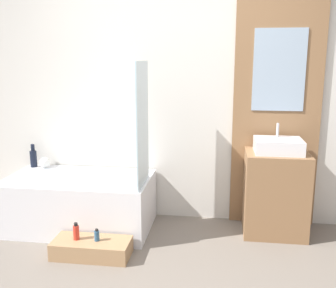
% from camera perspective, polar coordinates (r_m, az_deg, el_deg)
% --- Properties ---
extents(wall_tiled_back, '(4.20, 0.06, 2.60)m').
position_cam_1_polar(wall_tiled_back, '(3.88, 0.74, 7.86)').
color(wall_tiled_back, silver).
rests_on(wall_tiled_back, ground_plane).
extents(wall_wood_accent, '(0.81, 0.04, 2.60)m').
position_cam_1_polar(wall_wood_accent, '(3.83, 15.63, 7.54)').
color(wall_wood_accent, '#8E6642').
rests_on(wall_wood_accent, ground_plane).
extents(bathtub, '(1.35, 0.75, 0.50)m').
position_cam_1_polar(bathtub, '(3.90, -12.65, -8.23)').
color(bathtub, white).
rests_on(bathtub, ground_plane).
extents(glass_shower_screen, '(0.01, 0.47, 1.08)m').
position_cam_1_polar(glass_shower_screen, '(3.40, -3.72, 2.83)').
color(glass_shower_screen, silver).
rests_on(glass_shower_screen, bathtub).
extents(wooden_step_bench, '(0.64, 0.29, 0.14)m').
position_cam_1_polar(wooden_step_bench, '(3.41, -11.00, -14.61)').
color(wooden_step_bench, '#A87F56').
rests_on(wooden_step_bench, ground_plane).
extents(vanity_cabinet, '(0.56, 0.46, 0.77)m').
position_cam_1_polar(vanity_cabinet, '(3.78, 15.30, -6.92)').
color(vanity_cabinet, '#8E6642').
rests_on(vanity_cabinet, ground_plane).
extents(sink, '(0.42, 0.34, 0.25)m').
position_cam_1_polar(sink, '(3.66, 15.69, -0.25)').
color(sink, white).
rests_on(sink, vanity_cabinet).
extents(vase_tall_dark, '(0.07, 0.07, 0.24)m').
position_cam_1_polar(vase_tall_dark, '(4.29, -18.95, -1.88)').
color(vase_tall_dark, black).
rests_on(vase_tall_dark, bathtub).
extents(vase_round_light, '(0.11, 0.11, 0.11)m').
position_cam_1_polar(vase_round_light, '(4.22, -17.44, -2.58)').
color(vase_round_light, silver).
rests_on(vase_round_light, bathtub).
extents(bottle_soap_primary, '(0.05, 0.05, 0.14)m').
position_cam_1_polar(bottle_soap_primary, '(3.39, -13.19, -12.33)').
color(bottle_soap_primary, red).
rests_on(bottle_soap_primary, wooden_step_bench).
extents(bottle_soap_secondary, '(0.04, 0.04, 0.10)m').
position_cam_1_polar(bottle_soap_secondary, '(3.35, -10.29, -12.92)').
color(bottle_soap_secondary, '#2D567A').
rests_on(bottle_soap_secondary, wooden_step_bench).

